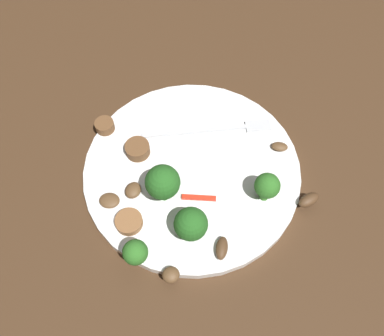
{
  "coord_description": "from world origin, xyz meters",
  "views": [
    {
      "loc": [
        -0.12,
        -0.25,
        0.49
      ],
      "look_at": [
        0.0,
        0.0,
        0.01
      ],
      "focal_mm": 39.35,
      "sensor_mm": 36.0,
      "label": 1
    }
  ],
  "objects_px": {
    "mushroom_0": "(309,200)",
    "mushroom_2": "(108,198)",
    "broccoli_floret_0": "(163,183)",
    "mushroom_1": "(280,147)",
    "mushroom_3": "(171,275)",
    "mushroom_5": "(133,190)",
    "broccoli_floret_3": "(191,224)",
    "fork": "(217,130)",
    "broccoli_floret_2": "(267,186)",
    "sausage_slice_1": "(105,126)",
    "mushroom_4": "(222,248)",
    "plate": "(192,170)",
    "broccoli_floret_1": "(135,253)",
    "sausage_slice_0": "(129,222)",
    "sausage_slice_2": "(138,149)",
    "pepper_strip_2": "(199,198)"
  },
  "relations": [
    {
      "from": "mushroom_5",
      "to": "broccoli_floret_2",
      "type": "bearing_deg",
      "value": -27.84
    },
    {
      "from": "fork",
      "to": "sausage_slice_2",
      "type": "bearing_deg",
      "value": -167.78
    },
    {
      "from": "broccoli_floret_2",
      "to": "mushroom_1",
      "type": "height_order",
      "value": "broccoli_floret_2"
    },
    {
      "from": "mushroom_2",
      "to": "broccoli_floret_0",
      "type": "bearing_deg",
      "value": -21.85
    },
    {
      "from": "broccoli_floret_0",
      "to": "mushroom_1",
      "type": "height_order",
      "value": "broccoli_floret_0"
    },
    {
      "from": "sausage_slice_2",
      "to": "mushroom_3",
      "type": "distance_m",
      "value": 0.17
    },
    {
      "from": "mushroom_0",
      "to": "mushroom_4",
      "type": "distance_m",
      "value": 0.13
    },
    {
      "from": "mushroom_4",
      "to": "broccoli_floret_3",
      "type": "bearing_deg",
      "value": 124.54
    },
    {
      "from": "broccoli_floret_3",
      "to": "mushroom_5",
      "type": "xyz_separation_m",
      "value": [
        -0.04,
        0.08,
        -0.02
      ]
    },
    {
      "from": "sausage_slice_2",
      "to": "mushroom_4",
      "type": "distance_m",
      "value": 0.17
    },
    {
      "from": "mushroom_5",
      "to": "broccoli_floret_1",
      "type": "bearing_deg",
      "value": -107.82
    },
    {
      "from": "sausage_slice_1",
      "to": "mushroom_0",
      "type": "bearing_deg",
      "value": -48.43
    },
    {
      "from": "fork",
      "to": "pepper_strip_2",
      "type": "relative_size",
      "value": 4.03
    },
    {
      "from": "sausage_slice_1",
      "to": "broccoli_floret_2",
      "type": "bearing_deg",
      "value": -51.84
    },
    {
      "from": "pepper_strip_2",
      "to": "sausage_slice_2",
      "type": "bearing_deg",
      "value": 114.13
    },
    {
      "from": "broccoli_floret_0",
      "to": "mushroom_3",
      "type": "distance_m",
      "value": 0.11
    },
    {
      "from": "sausage_slice_2",
      "to": "mushroom_3",
      "type": "bearing_deg",
      "value": -99.33
    },
    {
      "from": "mushroom_4",
      "to": "sausage_slice_2",
      "type": "bearing_deg",
      "value": 102.76
    },
    {
      "from": "mushroom_3",
      "to": "mushroom_5",
      "type": "height_order",
      "value": "mushroom_3"
    },
    {
      "from": "broccoli_floret_3",
      "to": "mushroom_4",
      "type": "distance_m",
      "value": 0.05
    },
    {
      "from": "plate",
      "to": "mushroom_1",
      "type": "xyz_separation_m",
      "value": [
        0.12,
        -0.02,
        0.01
      ]
    },
    {
      "from": "sausage_slice_0",
      "to": "pepper_strip_2",
      "type": "bearing_deg",
      "value": -3.84
    },
    {
      "from": "broccoli_floret_2",
      "to": "sausage_slice_2",
      "type": "xyz_separation_m",
      "value": [
        -0.12,
        0.13,
        -0.02
      ]
    },
    {
      "from": "mushroom_3",
      "to": "mushroom_4",
      "type": "bearing_deg",
      "value": 2.59
    },
    {
      "from": "broccoli_floret_1",
      "to": "broccoli_floret_3",
      "type": "bearing_deg",
      "value": 3.71
    },
    {
      "from": "mushroom_3",
      "to": "mushroom_4",
      "type": "relative_size",
      "value": 0.71
    },
    {
      "from": "broccoli_floret_0",
      "to": "mushroom_1",
      "type": "distance_m",
      "value": 0.17
    },
    {
      "from": "broccoli_floret_1",
      "to": "mushroom_0",
      "type": "relative_size",
      "value": 1.58
    },
    {
      "from": "broccoli_floret_0",
      "to": "sausage_slice_1",
      "type": "height_order",
      "value": "broccoli_floret_0"
    },
    {
      "from": "mushroom_0",
      "to": "mushroom_2",
      "type": "xyz_separation_m",
      "value": [
        -0.22,
        0.11,
        -0.0
      ]
    },
    {
      "from": "mushroom_2",
      "to": "mushroom_5",
      "type": "distance_m",
      "value": 0.03
    },
    {
      "from": "mushroom_3",
      "to": "mushroom_2",
      "type": "bearing_deg",
      "value": 104.26
    },
    {
      "from": "plate",
      "to": "broccoli_floret_0",
      "type": "xyz_separation_m",
      "value": [
        -0.05,
        -0.02,
        0.04
      ]
    },
    {
      "from": "sausage_slice_1",
      "to": "mushroom_2",
      "type": "distance_m",
      "value": 0.11
    },
    {
      "from": "broccoli_floret_2",
      "to": "sausage_slice_0",
      "type": "height_order",
      "value": "broccoli_floret_2"
    },
    {
      "from": "plate",
      "to": "mushroom_2",
      "type": "distance_m",
      "value": 0.12
    },
    {
      "from": "broccoli_floret_3",
      "to": "mushroom_3",
      "type": "distance_m",
      "value": 0.06
    },
    {
      "from": "sausage_slice_1",
      "to": "mushroom_4",
      "type": "bearing_deg",
      "value": -73.87
    },
    {
      "from": "sausage_slice_0",
      "to": "mushroom_1",
      "type": "distance_m",
      "value": 0.22
    },
    {
      "from": "broccoli_floret_0",
      "to": "broccoli_floret_3",
      "type": "xyz_separation_m",
      "value": [
        0.01,
        -0.06,
        -0.01
      ]
    },
    {
      "from": "plate",
      "to": "broccoli_floret_2",
      "type": "relative_size",
      "value": 6.23
    },
    {
      "from": "fork",
      "to": "broccoli_floret_2",
      "type": "relative_size",
      "value": 3.79
    },
    {
      "from": "sausage_slice_1",
      "to": "broccoli_floret_3",
      "type": "bearing_deg",
      "value": -77.75
    },
    {
      "from": "sausage_slice_1",
      "to": "mushroom_1",
      "type": "xyz_separation_m",
      "value": [
        0.2,
        -0.13,
        -0.0
      ]
    },
    {
      "from": "broccoli_floret_3",
      "to": "sausage_slice_0",
      "type": "xyz_separation_m",
      "value": [
        -0.06,
        0.04,
        -0.02
      ]
    },
    {
      "from": "broccoli_floret_0",
      "to": "mushroom_4",
      "type": "height_order",
      "value": "broccoli_floret_0"
    },
    {
      "from": "broccoli_floret_3",
      "to": "mushroom_0",
      "type": "relative_size",
      "value": 1.71
    },
    {
      "from": "plate",
      "to": "broccoli_floret_1",
      "type": "height_order",
      "value": "broccoli_floret_1"
    },
    {
      "from": "pepper_strip_2",
      "to": "sausage_slice_0",
      "type": "bearing_deg",
      "value": 176.16
    },
    {
      "from": "broccoli_floret_1",
      "to": "sausage_slice_2",
      "type": "xyz_separation_m",
      "value": [
        0.06,
        0.14,
        -0.02
      ]
    }
  ]
}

